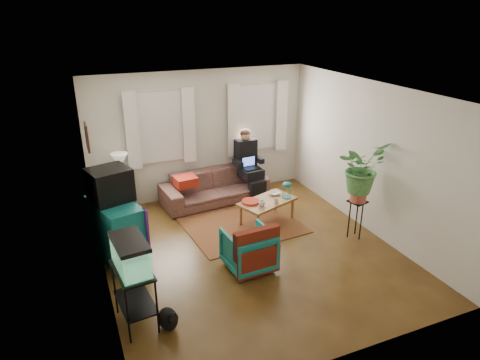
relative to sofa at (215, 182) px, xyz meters
name	(u,v)px	position (x,y,z in m)	size (l,w,h in m)	color
floor	(249,251)	(-0.13, -2.05, -0.42)	(4.50, 5.00, 0.01)	#4F2B14
ceiling	(251,91)	(-0.13, -2.05, 2.18)	(4.50, 5.00, 0.01)	white
wall_back	(200,135)	(-0.13, 0.45, 0.88)	(4.50, 0.01, 2.60)	silver
wall_front	(349,260)	(-0.13, -4.55, 0.88)	(4.50, 0.01, 2.60)	silver
wall_left	(97,201)	(-2.38, -2.05, 0.88)	(0.01, 5.00, 2.60)	silver
wall_right	(370,158)	(2.12, -2.05, 0.88)	(0.01, 5.00, 2.60)	silver
window_left	(160,127)	(-0.93, 0.43, 1.13)	(1.08, 0.04, 1.38)	white
window_right	(257,117)	(1.12, 0.43, 1.13)	(1.08, 0.04, 1.38)	white
curtains_left	(161,128)	(-0.93, 0.35, 1.13)	(1.36, 0.06, 1.50)	white
curtains_right	(258,118)	(1.12, 0.35, 1.13)	(1.36, 0.06, 1.50)	white
picture_frame	(88,137)	(-2.35, -1.20, 1.53)	(0.04, 0.32, 0.40)	#3D2616
area_rug	(243,225)	(0.10, -1.21, -0.41)	(2.00, 1.60, 0.01)	brown
sofa	(215,182)	(0.00, 0.00, 0.00)	(2.14, 0.84, 0.84)	brown
seated_person	(248,166)	(0.77, 0.07, 0.22)	(0.54, 0.66, 1.28)	black
side_table	(124,197)	(-1.78, 0.23, -0.11)	(0.43, 0.43, 0.62)	#382615
table_lamp	(121,168)	(-1.78, 0.23, 0.47)	(0.32, 0.32, 0.57)	white
dresser	(117,230)	(-2.12, -1.42, 0.06)	(0.53, 1.06, 0.96)	#11506B
crt_tv	(110,185)	(-2.13, -1.31, 0.79)	(0.58, 0.53, 0.51)	black
aquarium_stand	(135,296)	(-2.13, -3.08, -0.02)	(0.39, 0.71, 0.79)	black
aquarium	(130,254)	(-2.13, -3.08, 0.58)	(0.35, 0.64, 0.41)	#7FD899
black_cat	(168,317)	(-1.80, -3.31, -0.26)	(0.24, 0.36, 0.31)	black
armchair	(248,248)	(-0.34, -2.49, -0.07)	(0.68, 0.64, 0.70)	#105F64
serape_throw	(257,247)	(-0.33, -2.76, 0.08)	(0.70, 0.16, 0.57)	#9E0A0A
coffee_table	(267,211)	(0.58, -1.24, -0.20)	(1.05, 0.57, 0.43)	brown
cup_a	(262,204)	(0.39, -1.41, 0.06)	(0.12, 0.12, 0.09)	white
cup_b	(276,200)	(0.68, -1.39, 0.06)	(0.10, 0.10, 0.09)	beige
bowl	(274,193)	(0.82, -1.05, 0.04)	(0.21, 0.21, 0.05)	white
snack_tray	(251,202)	(0.26, -1.20, 0.03)	(0.32, 0.32, 0.04)	#B21414
birdcage	(287,190)	(0.97, -1.25, 0.17)	(0.17, 0.17, 0.30)	#115B6B
plant_stand	(356,219)	(1.73, -2.33, -0.08)	(0.29, 0.29, 0.68)	black
potted_plant	(361,175)	(1.73, -2.33, 0.73)	(0.78, 0.67, 0.86)	#599947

